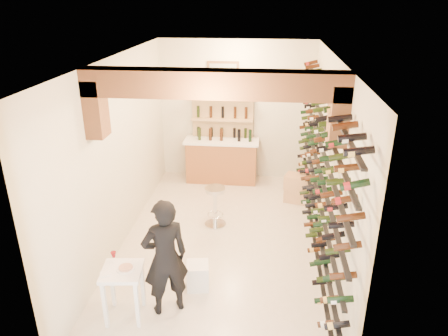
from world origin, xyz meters
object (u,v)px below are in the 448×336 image
crate_lower (297,195)px  back_counter (222,159)px  tasting_table (123,278)px  wine_rack (316,165)px  white_stool (198,276)px  chrome_barstool (215,204)px  person (165,258)px

crate_lower → back_counter: bearing=152.0°
tasting_table → back_counter: bearing=73.5°
back_counter → crate_lower: size_ratio=3.43×
wine_rack → crate_lower: bearing=94.3°
white_stool → crate_lower: bearing=61.8°
chrome_barstool → wine_rack: bearing=-18.2°
crate_lower → white_stool: bearing=-118.2°
wine_rack → person: 2.86m
tasting_table → person: bearing=12.3°
wine_rack → tasting_table: (-2.64, -1.99, -0.93)m
wine_rack → crate_lower: size_ratio=11.51×
tasting_table → chrome_barstool: size_ratio=1.17×
back_counter → chrome_barstool: 2.08m
wine_rack → back_counter: (-1.83, 2.65, -1.02)m
crate_lower → wine_rack: bearing=-85.7°
tasting_table → white_stool: bearing=32.0°
back_counter → white_stool: 3.95m
back_counter → white_stool: back_counter is taller
chrome_barstool → crate_lower: (1.60, 1.18, -0.31)m
white_stool → chrome_barstool: 1.88m
tasting_table → chrome_barstool: tasting_table is taller
white_stool → chrome_barstool: chrome_barstool is taller
chrome_barstool → back_counter: bearing=92.9°
wine_rack → crate_lower: (-0.13, 1.75, -1.40)m
wine_rack → tasting_table: 3.44m
person → wine_rack: bearing=-167.7°
back_counter → chrome_barstool: size_ratio=2.17×
person → crate_lower: size_ratio=3.45×
back_counter → chrome_barstool: back_counter is taller
person → crate_lower: bearing=-147.4°
person → white_stool: bearing=-151.6°
wine_rack → chrome_barstool: bearing=161.8°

